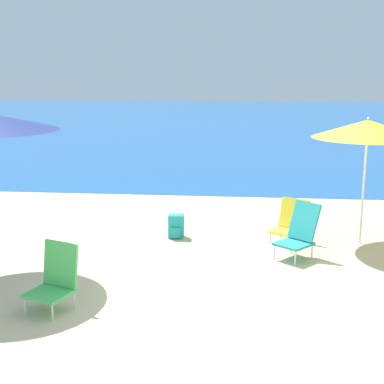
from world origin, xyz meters
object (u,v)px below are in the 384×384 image
at_px(beach_chair_yellow, 291,222).
at_px(beach_chair_green, 55,278).
at_px(backpack_teal, 176,226).
at_px(water_bottle, 70,260).
at_px(beach_umbrella_yellow, 368,129).
at_px(beach_chair_teal, 299,232).

xyz_separation_m(beach_chair_yellow, beach_chair_green, (-2.91, -2.82, 0.04)).
bearing_deg(beach_chair_green, backpack_teal, 90.15).
distance_m(backpack_teal, water_bottle, 1.97).
xyz_separation_m(beach_umbrella_yellow, backpack_teal, (-2.97, -0.00, -1.64)).
distance_m(beach_umbrella_yellow, beach_chair_green, 5.12).
xyz_separation_m(beach_chair_teal, beach_chair_green, (-2.96, -2.04, -0.03)).
relative_size(beach_chair_teal, water_bottle, 3.79).
bearing_deg(beach_umbrella_yellow, beach_chair_yellow, -179.04).
bearing_deg(beach_umbrella_yellow, beach_chair_green, -144.73).
relative_size(beach_chair_green, backpack_teal, 1.96).
height_order(beach_chair_green, water_bottle, beach_chair_green).
relative_size(beach_chair_teal, beach_chair_green, 1.06).
height_order(beach_chair_yellow, beach_chair_green, beach_chair_green).
distance_m(beach_chair_teal, water_bottle, 3.33).
bearing_deg(water_bottle, backpack_teal, 47.79).
relative_size(beach_chair_yellow, beach_chair_green, 0.90).
height_order(beach_umbrella_yellow, water_bottle, beach_umbrella_yellow).
height_order(beach_chair_teal, beach_chair_green, beach_chair_teal).
height_order(backpack_teal, water_bottle, backpack_teal).
height_order(beach_umbrella_yellow, backpack_teal, beach_umbrella_yellow).
bearing_deg(beach_chair_green, beach_chair_teal, 54.86).
xyz_separation_m(beach_chair_teal, backpack_teal, (-1.93, 0.79, -0.20)).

